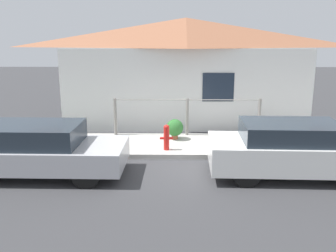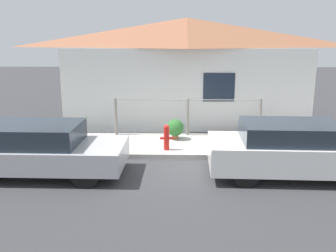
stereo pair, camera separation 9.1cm
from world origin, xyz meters
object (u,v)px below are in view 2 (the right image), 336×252
object	(u,v)px
car_left	(39,149)
fire_hydrant	(167,137)
potted_plant_by_fence	(73,129)
car_right	(295,150)
potted_plant_near_hydrant	(175,128)

from	to	relation	value
car_left	fire_hydrant	bearing A→B (deg)	29.33
fire_hydrant	potted_plant_by_fence	distance (m)	3.14
potted_plant_by_fence	car_right	bearing A→B (deg)	-22.95
car_right	potted_plant_near_hydrant	world-z (taller)	car_right
car_right	car_left	bearing A→B (deg)	-177.86
car_left	potted_plant_near_hydrant	size ratio (longest dim) A/B	6.39
car_left	car_right	distance (m)	6.32
car_left	potted_plant_by_fence	size ratio (longest dim) A/B	6.34
potted_plant_near_hydrant	car_right	bearing A→B (deg)	-43.85
fire_hydrant	potted_plant_near_hydrant	distance (m)	1.17
potted_plant_near_hydrant	potted_plant_by_fence	distance (m)	3.25
fire_hydrant	car_left	bearing A→B (deg)	-151.80
car_left	potted_plant_near_hydrant	distance (m)	4.41
car_left	fire_hydrant	xyz separation A→B (m)	(3.13, 1.68, -0.13)
fire_hydrant	potted_plant_by_fence	xyz separation A→B (m)	(-2.99, 0.94, -0.02)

